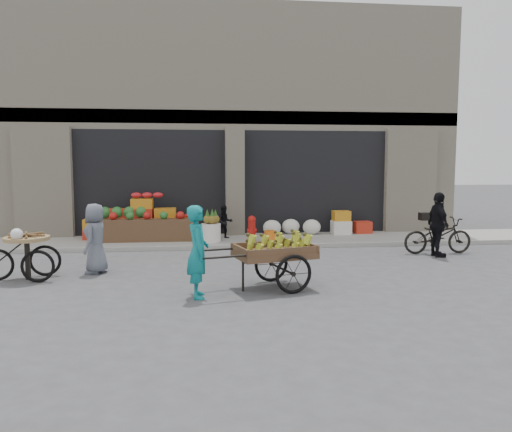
{
  "coord_description": "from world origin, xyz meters",
  "views": [
    {
      "loc": [
        -1.08,
        -9.77,
        2.23
      ],
      "look_at": [
        0.15,
        0.86,
        1.1
      ],
      "focal_mm": 35.0,
      "sensor_mm": 36.0,
      "label": 1
    }
  ],
  "objects": [
    {
      "name": "fruit_display",
      "position": [
        -2.48,
        4.38,
        0.67
      ],
      "size": [
        3.1,
        1.12,
        1.24
      ],
      "color": "red",
      "rests_on": "sidewalk"
    },
    {
      "name": "vendor_woman",
      "position": [
        -1.1,
        -1.56,
        0.77
      ],
      "size": [
        0.41,
        0.59,
        1.55
      ],
      "primitive_type": "imported",
      "rotation": [
        0.0,
        0.0,
        1.64
      ],
      "color": "#107A7F",
      "rests_on": "ground"
    },
    {
      "name": "ground",
      "position": [
        0.0,
        0.0,
        0.0
      ],
      "size": [
        80.0,
        80.0,
        0.0
      ],
      "primitive_type": "plane",
      "color": "#424244",
      "rests_on": "ground"
    },
    {
      "name": "sidewalk",
      "position": [
        0.0,
        4.1,
        0.06
      ],
      "size": [
        18.0,
        2.2,
        0.12
      ],
      "primitive_type": "cube",
      "color": "gray",
      "rests_on": "ground"
    },
    {
      "name": "fire_hydrant",
      "position": [
        0.35,
        3.55,
        0.5
      ],
      "size": [
        0.22,
        0.22,
        0.71
      ],
      "color": "#A5140F",
      "rests_on": "sidewalk"
    },
    {
      "name": "pineapple_bin",
      "position": [
        -0.75,
        3.6,
        0.37
      ],
      "size": [
        0.52,
        0.52,
        0.5
      ],
      "primitive_type": "cylinder",
      "color": "silver",
      "rests_on": "sidewalk"
    },
    {
      "name": "banana_cart",
      "position": [
        0.2,
        -1.11,
        0.7
      ],
      "size": [
        2.46,
        1.47,
        0.96
      ],
      "rotation": [
        0.0,
        0.0,
        0.26
      ],
      "color": "brown",
      "rests_on": "ground"
    },
    {
      "name": "tricycle_cart",
      "position": [
        -4.36,
        0.1,
        0.57
      ],
      "size": [
        1.44,
        0.88,
        0.95
      ],
      "rotation": [
        0.0,
        0.0,
        0.05
      ],
      "color": "#9E7F51",
      "rests_on": "ground"
    },
    {
      "name": "vendor_grey",
      "position": [
        -3.17,
        0.56,
        0.71
      ],
      "size": [
        0.59,
        0.78,
        1.43
      ],
      "primitive_type": "imported",
      "rotation": [
        0.0,
        0.0,
        -1.78
      ],
      "color": "slate",
      "rests_on": "ground"
    },
    {
      "name": "seated_person",
      "position": [
        -0.35,
        4.2,
        0.58
      ],
      "size": [
        0.51,
        0.43,
        0.93
      ],
      "primitive_type": "imported",
      "rotation": [
        0.0,
        0.0,
        0.17
      ],
      "color": "black",
      "rests_on": "sidewalk"
    },
    {
      "name": "bicycle",
      "position": [
        4.81,
        1.86,
        0.45
      ],
      "size": [
        1.72,
        0.62,
        0.9
      ],
      "primitive_type": "imported",
      "rotation": [
        0.0,
        0.0,
        1.56
      ],
      "color": "black",
      "rests_on": "ground"
    },
    {
      "name": "orange_bucket",
      "position": [
        0.85,
        3.5,
        0.27
      ],
      "size": [
        0.32,
        0.32,
        0.3
      ],
      "primitive_type": "cylinder",
      "color": "orange",
      "rests_on": "sidewalk"
    },
    {
      "name": "cyclist",
      "position": [
        4.61,
        1.46,
        0.78
      ],
      "size": [
        0.39,
        0.91,
        1.55
      ],
      "primitive_type": "imported",
      "rotation": [
        0.0,
        0.0,
        1.56
      ],
      "color": "black",
      "rests_on": "ground"
    },
    {
      "name": "right_bay_goods",
      "position": [
        2.61,
        4.7,
        0.41
      ],
      "size": [
        3.35,
        0.6,
        0.7
      ],
      "color": "silver",
      "rests_on": "sidewalk"
    },
    {
      "name": "building",
      "position": [
        0.0,
        8.03,
        3.37
      ],
      "size": [
        14.0,
        6.45,
        7.0
      ],
      "color": "beige",
      "rests_on": "ground"
    }
  ]
}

